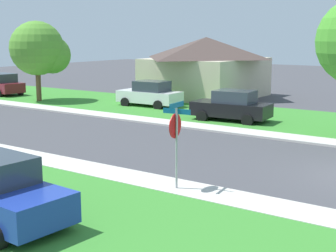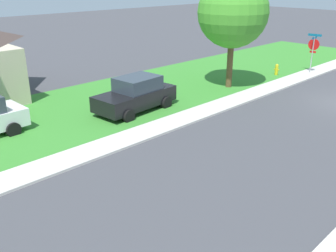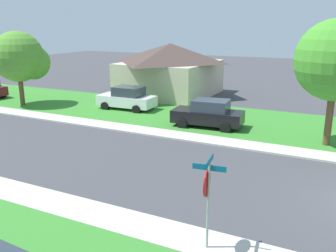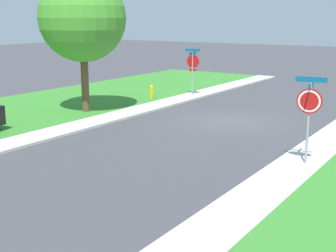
{
  "view_description": "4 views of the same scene",
  "coord_description": "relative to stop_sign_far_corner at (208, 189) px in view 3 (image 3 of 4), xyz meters",
  "views": [
    {
      "loc": [
        -17.19,
        -3.66,
        4.77
      ],
      "look_at": [
        -2.13,
        6.8,
        1.4
      ],
      "focal_mm": 53.21,
      "sensor_mm": 36.0,
      "label": 1
    },
    {
      "loc": [
        -6.84,
        20.48,
        6.36
      ],
      "look_at": [
        2.09,
        11.74,
        1.4
      ],
      "focal_mm": 40.27,
      "sensor_mm": 36.0,
      "label": 2
    },
    {
      "loc": [
        -13.48,
        1.54,
        6.15
      ],
      "look_at": [
        1.9,
        9.14,
        1.4
      ],
      "focal_mm": 39.1,
      "sensor_mm": 36.0,
      "label": 3
    },
    {
      "loc": [
        -8.96,
        18.27,
        4.45
      ],
      "look_at": [
        -1.66,
        7.35,
        1.4
      ],
      "focal_mm": 49.63,
      "sensor_mm": 36.0,
      "label": 4
    }
  ],
  "objects": [
    {
      "name": "sidewalk_west",
      "position": [
        0.2,
        7.41,
        -1.84
      ],
      "size": [
        1.4,
        56.0,
        0.1
      ],
      "primitive_type": "cube",
      "color": "beige",
      "rests_on": "ground"
    },
    {
      "name": "house_right_setback",
      "position": [
        20.98,
        11.32,
        0.49
      ],
      "size": [
        9.05,
        7.86,
        4.6
      ],
      "color": "beige",
      "rests_on": "ground"
    },
    {
      "name": "stop_sign_far_corner",
      "position": [
        0.0,
        0.0,
        0.0
      ],
      "size": [
        0.92,
        0.92,
        2.77
      ],
      "color": "#9E9EA3",
      "rests_on": "ground"
    },
    {
      "name": "lawn_east",
      "position": [
        14.3,
        7.41,
        -1.85
      ],
      "size": [
        8.0,
        56.0,
        0.08
      ],
      "primitive_type": "cube",
      "color": "#38842D",
      "rests_on": "ground"
    },
    {
      "name": "tree_across_right",
      "position": [
        11.85,
        19.54,
        1.81
      ],
      "size": [
        4.12,
        3.83,
        5.75
      ],
      "color": "brown",
      "rests_on": "ground"
    },
    {
      "name": "sidewalk_east",
      "position": [
        9.6,
        7.41,
        -1.84
      ],
      "size": [
        1.4,
        56.0,
        0.1
      ],
      "primitive_type": "cube",
      "color": "beige",
      "rests_on": "ground"
    },
    {
      "name": "car_white_across_road",
      "position": [
        14.1,
        11.55,
        -1.01
      ],
      "size": [
        2.13,
        4.35,
        1.76
      ],
      "color": "white",
      "rests_on": "ground"
    },
    {
      "name": "car_black_near_corner",
      "position": [
        12.11,
        4.4,
        -1.01
      ],
      "size": [
        2.31,
        4.43,
        1.76
      ],
      "color": "black",
      "rests_on": "ground"
    }
  ]
}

